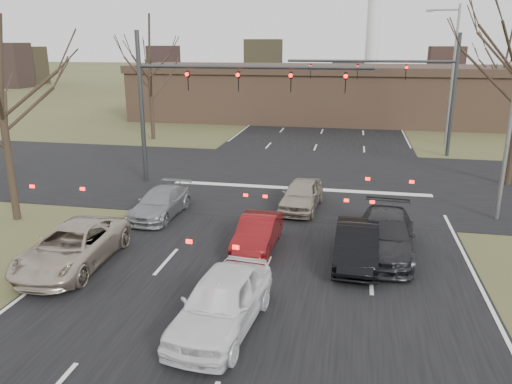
% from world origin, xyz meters
% --- Properties ---
extents(ground, '(360.00, 360.00, 0.00)m').
position_xyz_m(ground, '(0.00, 0.00, 0.00)').
color(ground, '#444324').
rests_on(ground, ground).
extents(road_main, '(14.00, 300.00, 0.02)m').
position_xyz_m(road_main, '(0.00, 60.00, 0.01)').
color(road_main, black).
rests_on(road_main, ground).
extents(road_cross, '(200.00, 14.00, 0.02)m').
position_xyz_m(road_cross, '(0.00, 15.00, 0.01)').
color(road_cross, black).
rests_on(road_cross, ground).
extents(building, '(42.40, 10.40, 5.30)m').
position_xyz_m(building, '(2.00, 38.00, 2.67)').
color(building, brown).
rests_on(building, ground).
extents(mast_arm_near, '(12.12, 0.24, 8.00)m').
position_xyz_m(mast_arm_near, '(-5.23, 13.00, 5.07)').
color(mast_arm_near, '#383A3D').
rests_on(mast_arm_near, ground).
extents(mast_arm_far, '(11.12, 0.24, 8.00)m').
position_xyz_m(mast_arm_far, '(6.18, 23.00, 5.02)').
color(mast_arm_far, '#383A3D').
rests_on(mast_arm_far, ground).
extents(streetlight_right_near, '(2.34, 0.25, 10.00)m').
position_xyz_m(streetlight_right_near, '(8.82, 10.00, 5.59)').
color(streetlight_right_near, gray).
rests_on(streetlight_right_near, ground).
extents(streetlight_right_far, '(2.34, 0.25, 10.00)m').
position_xyz_m(streetlight_right_far, '(9.32, 27.00, 5.59)').
color(streetlight_right_far, gray).
rests_on(streetlight_right_far, ground).
extents(tree_left_far, '(5.70, 5.70, 9.50)m').
position_xyz_m(tree_left_far, '(-13.00, 25.00, 7.34)').
color(tree_left_far, black).
rests_on(tree_left_far, ground).
extents(tree_right_far, '(5.40, 5.40, 9.00)m').
position_xyz_m(tree_right_far, '(15.00, 35.00, 6.96)').
color(tree_right_far, black).
rests_on(tree_right_far, ground).
extents(car_silver_suv, '(2.48, 5.13, 1.41)m').
position_xyz_m(car_silver_suv, '(-6.50, 2.11, 0.70)').
color(car_silver_suv, '#B0A18E').
rests_on(car_silver_suv, ground).
extents(car_white_sedan, '(2.29, 4.71, 1.55)m').
position_xyz_m(car_white_sedan, '(-0.50, -0.67, 0.77)').
color(car_white_sedan, white).
rests_on(car_white_sedan, ground).
extents(car_black_hatch, '(1.51, 4.14, 1.35)m').
position_xyz_m(car_black_hatch, '(3.00, 4.27, 0.68)').
color(car_black_hatch, black).
rests_on(car_black_hatch, ground).
extents(car_charcoal_sedan, '(2.40, 5.15, 1.46)m').
position_xyz_m(car_charcoal_sedan, '(4.00, 5.20, 0.73)').
color(car_charcoal_sedan, black).
rests_on(car_charcoal_sedan, ground).
extents(car_grey_ahead, '(1.84, 4.21, 1.20)m').
position_xyz_m(car_grey_ahead, '(-5.49, 7.61, 0.60)').
color(car_grey_ahead, gray).
rests_on(car_grey_ahead, ground).
extents(car_red_ahead, '(1.38, 3.77, 1.23)m').
position_xyz_m(car_red_ahead, '(-0.60, 4.83, 0.62)').
color(car_red_ahead, maroon).
rests_on(car_red_ahead, ground).
extents(car_silver_ahead, '(1.94, 4.13, 1.37)m').
position_xyz_m(car_silver_ahead, '(0.50, 9.77, 0.68)').
color(car_silver_ahead, gray).
rests_on(car_silver_ahead, ground).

